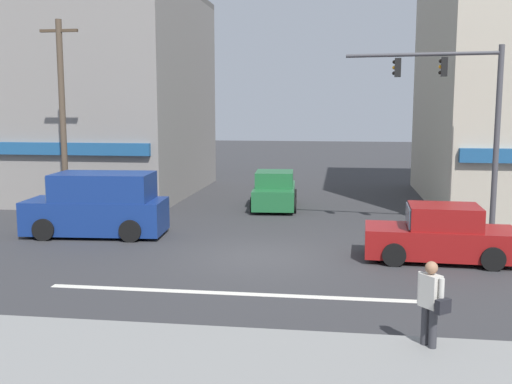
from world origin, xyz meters
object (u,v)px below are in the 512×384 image
traffic_light_mast (466,110)px  van_parked_curbside (98,206)px  pedestrian_foreground_with_bag (431,302)px  sedan_crossing_leftbound (440,236)px  utility_pole_near_left (63,120)px  sedan_waiting_far (275,191)px

traffic_light_mast → van_parked_curbside: 12.38m
traffic_light_mast → pedestrian_foreground_with_bag: (-2.33, -9.72, -3.22)m
sedan_crossing_leftbound → pedestrian_foreground_with_bag: bearing=-100.3°
traffic_light_mast → sedan_crossing_leftbound: 4.72m
utility_pole_near_left → sedan_waiting_far: size_ratio=1.75×
pedestrian_foreground_with_bag → van_parked_curbside: bearing=138.1°
traffic_light_mast → van_parked_curbside: bearing=-174.6°
sedan_crossing_leftbound → sedan_waiting_far: same height
utility_pole_near_left → van_parked_curbside: utility_pole_near_left is taller
utility_pole_near_left → pedestrian_foreground_with_bag: (11.59, -10.43, -2.88)m
van_parked_curbside → pedestrian_foreground_with_bag: size_ratio=2.82×
sedan_waiting_far → sedan_crossing_leftbound: bearing=-56.0°
utility_pole_near_left → sedan_crossing_leftbound: 13.70m
sedan_crossing_leftbound → pedestrian_foreground_with_bag: pedestrian_foreground_with_bag is taller
traffic_light_mast → sedan_waiting_far: traffic_light_mast is taller
utility_pole_near_left → traffic_light_mast: utility_pole_near_left is taller
van_parked_curbside → sedan_waiting_far: bearing=50.7°
traffic_light_mast → sedan_waiting_far: 9.19m
traffic_light_mast → sedan_waiting_far: size_ratio=1.47×
traffic_light_mast → sedan_crossing_leftbound: bearing=-110.2°
utility_pole_near_left → van_parked_curbside: (2.01, -1.83, -2.83)m
sedan_waiting_far → van_parked_curbside: (-5.23, -6.40, 0.29)m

